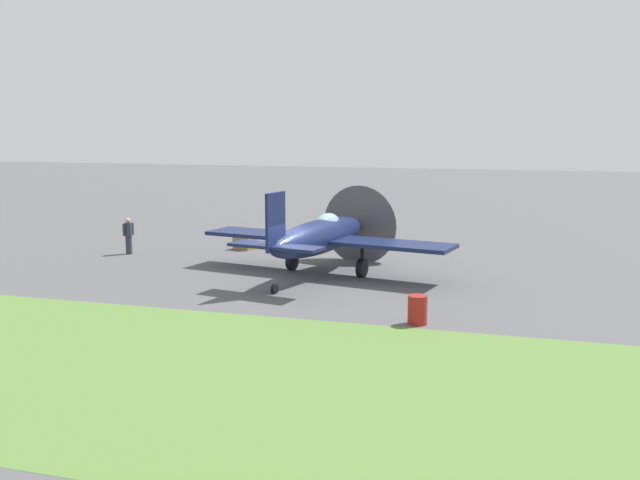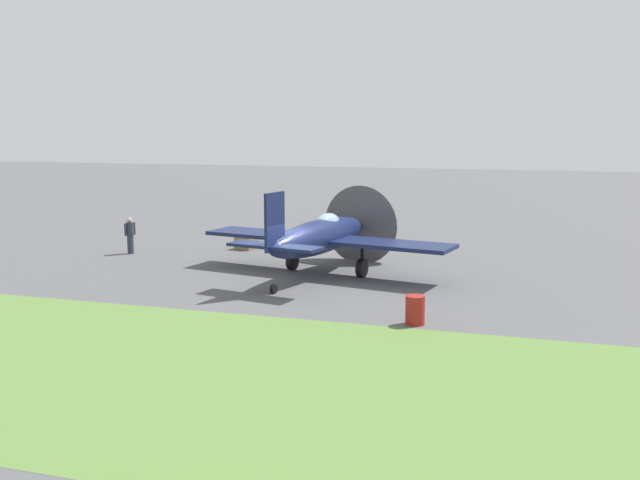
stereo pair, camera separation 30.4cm
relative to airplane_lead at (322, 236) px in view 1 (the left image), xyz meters
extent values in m
plane|color=#515154|center=(-0.60, -2.92, -1.62)|extent=(160.00, 160.00, 0.00)
cube|color=#567A38|center=(-0.60, -12.23, -1.61)|extent=(120.00, 11.00, 0.01)
ellipsoid|color=#141E47|center=(-0.03, -0.17, 0.01)|extent=(2.79, 7.73, 1.39)
cube|color=#141E47|center=(0.05, 0.27, -0.16)|extent=(10.90, 3.88, 0.16)
cube|color=#141E47|center=(-0.68, -3.58, 1.01)|extent=(0.34, 1.23, 2.13)
cube|color=#141E47|center=(-0.68, -3.58, 0.12)|extent=(3.70, 1.66, 0.11)
cone|color=#B7B24C|center=(0.73, 3.84, 0.01)|extent=(0.85, 0.90, 0.72)
cylinder|color=#4C4C51|center=(0.69, 3.62, 0.01)|extent=(3.52, 0.71, 3.58)
ellipsoid|color=#8CB2C6|center=(0.09, 0.49, 0.49)|extent=(1.06, 1.68, 0.78)
cylinder|color=black|center=(-1.52, 0.68, -1.23)|extent=(0.38, 0.79, 0.76)
cylinder|color=black|center=(-1.52, 0.68, -0.70)|extent=(0.13, 0.13, 1.07)
cylinder|color=black|center=(1.67, 0.07, -1.23)|extent=(0.38, 0.79, 0.76)
cylinder|color=black|center=(1.67, 0.07, -0.70)|extent=(0.13, 0.13, 1.07)
cylinder|color=black|center=(-0.70, -3.69, -1.44)|extent=(0.20, 0.38, 0.36)
cylinder|color=#2D3342|center=(-10.23, 2.06, -1.18)|extent=(0.30, 0.30, 0.88)
cylinder|color=#2D3342|center=(-10.23, 2.06, -0.43)|extent=(0.38, 0.38, 0.62)
sphere|color=tan|center=(-10.23, 2.06, 0.00)|extent=(0.23, 0.23, 0.23)
cylinder|color=#2D3342|center=(-10.32, 1.82, -0.43)|extent=(0.11, 0.11, 0.59)
cylinder|color=#2D3342|center=(-10.14, 2.31, -0.43)|extent=(0.11, 0.11, 0.59)
cylinder|color=maroon|center=(4.91, -6.23, -1.17)|extent=(0.60, 0.60, 0.90)
cube|color=olive|center=(-5.45, 4.97, -1.30)|extent=(1.07, 1.07, 0.64)
camera|label=1|loc=(8.18, -27.54, 4.39)|focal=40.18mm
camera|label=2|loc=(8.47, -27.45, 4.39)|focal=40.18mm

